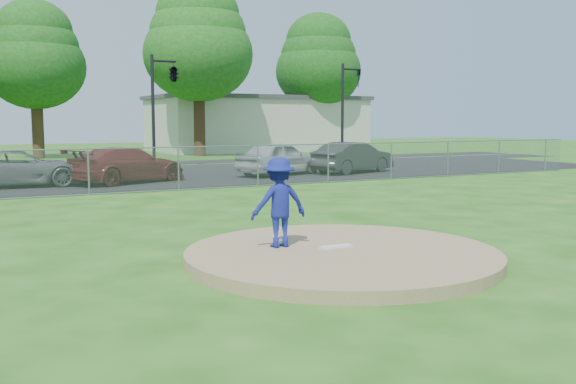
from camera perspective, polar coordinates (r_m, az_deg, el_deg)
name	(u,v)px	position (r m, az deg, el deg)	size (l,w,h in m)	color
ground	(168,199)	(20.19, -10.61, -0.57)	(120.00, 120.00, 0.00)	#1F5312
pitchers_mound	(342,255)	(11.12, 4.81, -5.64)	(5.40, 5.40, 0.20)	#927850
pitching_rubber	(336,247)	(11.26, 4.27, -4.86)	(0.60, 0.15, 0.04)	white
chain_link_fence	(150,170)	(22.02, -12.18, 1.93)	(40.00, 0.06, 1.50)	gray
parking_lot	(119,181)	(26.44, -14.76, 0.97)	(50.00, 8.00, 0.01)	black
street	(85,168)	(33.77, -17.63, 2.02)	(60.00, 7.00, 0.01)	black
commercial_building	(256,123)	(51.98, -2.83, 6.13)	(16.40, 9.40, 4.30)	beige
tree_center	(35,54)	(43.63, -21.60, 11.30)	(6.16, 6.16, 9.84)	#3C2516
tree_right	(198,41)	(44.08, -7.99, 13.18)	(7.28, 7.28, 11.63)	#351E13
tree_far_right	(318,61)	(51.39, 2.71, 11.59)	(6.72, 6.72, 10.74)	#3C2516
traffic_signal_center	(171,75)	(32.75, -10.32, 10.16)	(1.42, 2.48, 5.60)	black
traffic_signal_right	(346,103)	(37.09, 5.18, 7.85)	(1.28, 0.20, 5.60)	black
pitcher	(279,202)	(11.20, -0.81, -0.93)	(1.02, 0.58, 1.57)	navy
parked_car_gray	(20,168)	(25.28, -22.70, 1.95)	(2.18, 4.73, 1.31)	slate
parked_car_darkred	(128,165)	(25.51, -14.06, 2.37)	(1.94, 4.76, 1.38)	maroon
parked_car_pearl	(279,158)	(28.20, -0.78, 3.03)	(1.75, 4.34, 1.48)	#B3B6B8
parked_car_charcoal	(353,157)	(29.57, 5.82, 3.08)	(1.49, 4.27, 1.41)	#28282A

